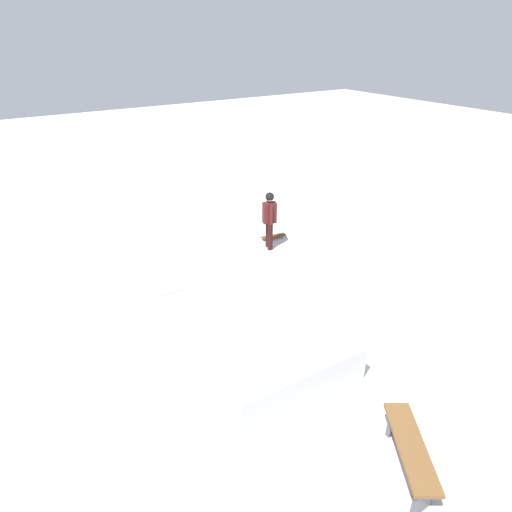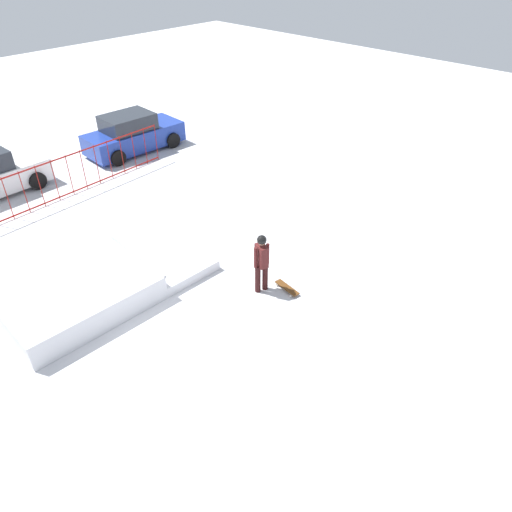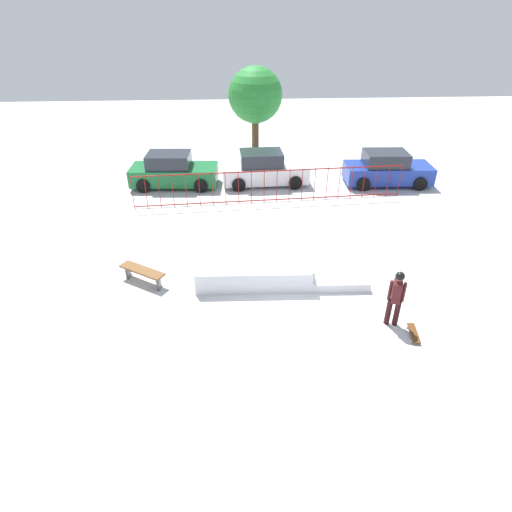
# 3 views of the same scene
# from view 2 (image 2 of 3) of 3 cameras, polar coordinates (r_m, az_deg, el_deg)

# --- Properties ---
(ground_plane) EXTENTS (60.00, 60.00, 0.00)m
(ground_plane) POSITION_cam_2_polar(r_m,az_deg,el_deg) (12.66, -12.98, -6.26)
(ground_plane) COLOR silver
(skate_ramp) EXTENTS (5.47, 2.76, 0.74)m
(skate_ramp) POSITION_cam_2_polar(r_m,az_deg,el_deg) (13.16, -18.46, -3.72)
(skate_ramp) COLOR silver
(skate_ramp) RESTS_ON ground
(skater) EXTENTS (0.42, 0.43, 1.73)m
(skater) POSITION_cam_2_polar(r_m,az_deg,el_deg) (12.35, 0.67, -0.39)
(skater) COLOR black
(skater) RESTS_ON ground
(skateboard) EXTENTS (0.34, 0.82, 0.09)m
(skateboard) POSITION_cam_2_polar(r_m,az_deg,el_deg) (12.94, 3.69, -3.76)
(skateboard) COLOR #593314
(skateboard) RESTS_ON ground
(perimeter_fence) EXTENTS (11.91, 0.83, 1.50)m
(perimeter_fence) POSITION_cam_2_polar(r_m,az_deg,el_deg) (17.70, -26.53, 6.48)
(perimeter_fence) COLOR maroon
(perimeter_fence) RESTS_ON ground
(parked_car_blue) EXTENTS (4.16, 2.05, 1.60)m
(parked_car_blue) POSITION_cam_2_polar(r_m,az_deg,el_deg) (21.55, -14.37, 13.78)
(parked_car_blue) COLOR #1E3899
(parked_car_blue) RESTS_ON ground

